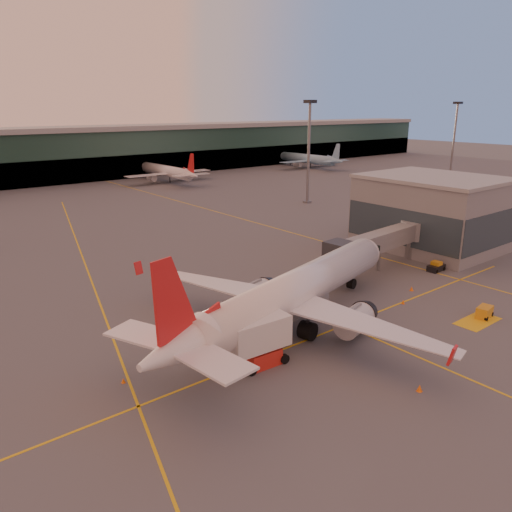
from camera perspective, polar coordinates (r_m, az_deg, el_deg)
ground at (r=52.29m, az=10.56°, el=-11.01°), size 600.00×600.00×0.00m
taxi_markings at (r=82.86m, az=-16.99°, el=-0.91°), size 100.12×173.00×0.01m
gate_building at (r=92.80m, az=19.45°, el=4.73°), size 18.40×22.40×12.60m
mast_east_near at (r=129.25m, az=6.06°, el=12.56°), size 2.40×2.40×25.60m
mast_east_far at (r=191.58m, az=21.75°, el=12.84°), size 2.40×2.40×25.60m
main_airplane at (r=55.38m, az=4.01°, el=-4.39°), size 41.96×38.24×12.84m
jet_bridge at (r=78.53m, az=14.47°, el=1.64°), size 23.31×5.20×6.21m
catering_truck at (r=48.36m, az=0.31°, el=-9.43°), size 6.42×3.19×4.86m
gpu_cart at (r=65.43m, az=24.67°, el=-5.86°), size 2.51×1.73×1.36m
pushback_tug at (r=80.78m, az=19.91°, el=-1.19°), size 2.98×1.68×1.51m
cone_nose at (r=71.20m, az=17.36°, el=-3.58°), size 0.49×0.49×0.63m
cone_tail at (r=48.16m, az=-14.93°, el=-13.59°), size 0.38×0.38×0.48m
cone_wing_right at (r=47.63m, az=18.19°, el=-14.15°), size 0.50×0.50×0.64m
cone_fwd at (r=66.28m, az=16.47°, el=-5.06°), size 0.42×0.42×0.53m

